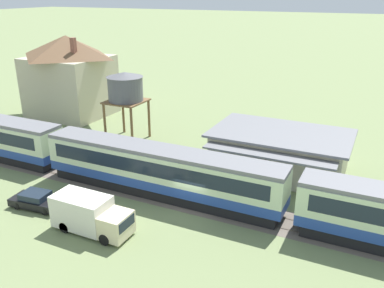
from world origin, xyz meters
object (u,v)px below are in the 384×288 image
passenger_train (162,170)px  station_building (280,152)px  station_house_brown_roof (69,75)px  delivery_truck_cream (90,214)px  water_tower (125,88)px  parked_car_black_2 (37,200)px

passenger_train → station_building: 11.48m
station_house_brown_roof → delivery_truck_cream: 30.32m
water_tower → delivery_truck_cream: (8.29, -16.85, -4.59)m
passenger_train → station_building: passenger_train is taller
passenger_train → water_tower: bearing=135.5°
parked_car_black_2 → water_tower: bearing=92.1°
passenger_train → station_building: size_ratio=5.20×
station_building → delivery_truck_cream: bearing=-120.9°
passenger_train → parked_car_black_2: (-7.83, -5.97, -1.69)m
parked_car_black_2 → station_house_brown_roof: bearing=118.6°
parked_car_black_2 → station_building: bearing=37.7°
water_tower → station_house_brown_roof: bearing=157.9°
delivery_truck_cream → parked_car_black_2: bearing=172.1°
station_building → station_house_brown_roof: 30.77m
water_tower → delivery_truck_cream: water_tower is taller
parked_car_black_2 → delivery_truck_cream: bearing=-14.3°
station_house_brown_roof → parked_car_black_2: (14.71, -21.04, -4.79)m
passenger_train → parked_car_black_2: bearing=-142.7°
passenger_train → station_house_brown_roof: station_house_brown_roof is taller
station_house_brown_roof → delivery_truck_cream: station_house_brown_roof is taller
station_building → station_house_brown_roof: (-29.93, 6.29, 3.43)m
passenger_train → water_tower: size_ratio=8.43×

